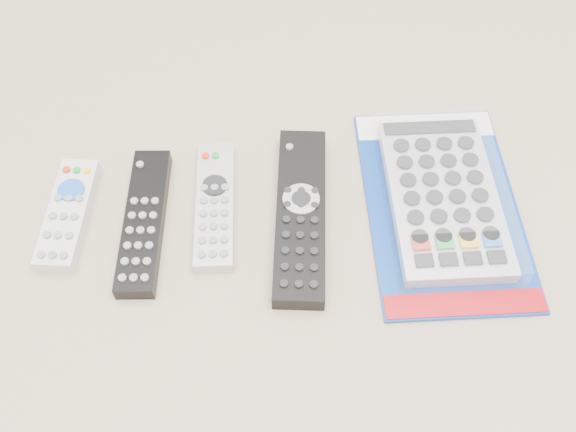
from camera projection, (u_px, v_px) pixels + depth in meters
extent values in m
plane|color=tan|center=(265.00, 206.00, 0.76)|extent=(5.00, 5.00, 0.00)
cube|color=silver|center=(69.00, 214.00, 0.74)|extent=(0.07, 0.15, 0.02)
cylinder|color=blue|center=(71.00, 190.00, 0.74)|extent=(0.04, 0.04, 0.00)
cube|color=black|center=(145.00, 220.00, 0.73)|extent=(0.07, 0.20, 0.02)
cube|color=#B6B6BB|center=(215.00, 205.00, 0.75)|extent=(0.06, 0.18, 0.02)
cylinder|color=black|center=(215.00, 185.00, 0.75)|extent=(0.03, 0.03, 0.00)
cube|color=black|center=(301.00, 214.00, 0.74)|extent=(0.10, 0.24, 0.02)
cylinder|color=silver|center=(301.00, 199.00, 0.73)|extent=(0.05, 0.05, 0.00)
cube|color=navy|center=(442.00, 206.00, 0.75)|extent=(0.21, 0.31, 0.01)
cube|color=white|center=(424.00, 126.00, 0.82)|extent=(0.17, 0.06, 0.00)
cube|color=#A00B13|center=(465.00, 304.00, 0.68)|extent=(0.17, 0.05, 0.00)
cube|color=#B6B6BB|center=(443.00, 197.00, 0.75)|extent=(0.15, 0.24, 0.02)
cube|color=white|center=(444.00, 193.00, 0.74)|extent=(0.16, 0.25, 0.03)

